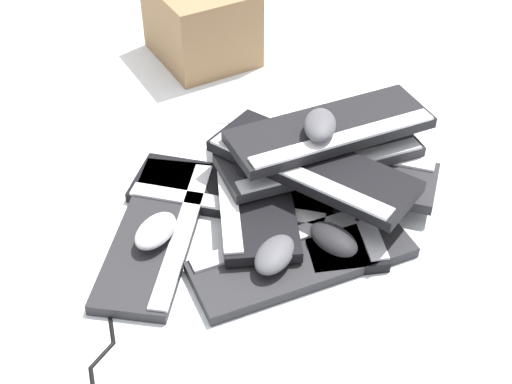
{
  "coord_description": "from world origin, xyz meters",
  "views": [
    {
      "loc": [
        -0.57,
        -0.99,
        1.02
      ],
      "look_at": [
        0.01,
        -0.06,
        0.07
      ],
      "focal_mm": 50.0,
      "sensor_mm": 36.0,
      "label": 1
    }
  ],
  "objects_px": {
    "keyboard_5": "(252,186)",
    "keyboard_8": "(331,130)",
    "mouse_2": "(334,239)",
    "mouse_0": "(277,165)",
    "mouse_4": "(275,255)",
    "keyboard_0": "(328,198)",
    "keyboard_6": "(320,156)",
    "keyboard_4": "(334,168)",
    "keyboard_7": "(311,166)",
    "keyboard_1": "(233,193)",
    "mouse_1": "(251,165)",
    "cardboard_box": "(201,22)",
    "keyboard_2": "(158,233)",
    "keyboard_3": "(302,258)",
    "mouse_5": "(156,231)",
    "mouse_3": "(320,125)"
  },
  "relations": [
    {
      "from": "mouse_0",
      "to": "keyboard_4",
      "type": "bearing_deg",
      "value": 38.36
    },
    {
      "from": "mouse_1",
      "to": "mouse_3",
      "type": "height_order",
      "value": "mouse_3"
    },
    {
      "from": "mouse_5",
      "to": "mouse_1",
      "type": "bearing_deg",
      "value": 159.41
    },
    {
      "from": "keyboard_0",
      "to": "mouse_4",
      "type": "height_order",
      "value": "mouse_4"
    },
    {
      "from": "mouse_0",
      "to": "mouse_4",
      "type": "bearing_deg",
      "value": -69.27
    },
    {
      "from": "keyboard_6",
      "to": "keyboard_7",
      "type": "height_order",
      "value": "keyboard_7"
    },
    {
      "from": "keyboard_1",
      "to": "mouse_3",
      "type": "relative_size",
      "value": 3.83
    },
    {
      "from": "keyboard_0",
      "to": "keyboard_7",
      "type": "xyz_separation_m",
      "value": [
        -0.04,
        0.02,
        0.09
      ]
    },
    {
      "from": "keyboard_6",
      "to": "cardboard_box",
      "type": "bearing_deg",
      "value": 85.28
    },
    {
      "from": "mouse_1",
      "to": "keyboard_5",
      "type": "bearing_deg",
      "value": -161.03
    },
    {
      "from": "mouse_0",
      "to": "mouse_3",
      "type": "relative_size",
      "value": 1.0
    },
    {
      "from": "keyboard_7",
      "to": "mouse_4",
      "type": "distance_m",
      "value": 0.22
    },
    {
      "from": "keyboard_3",
      "to": "mouse_0",
      "type": "bearing_deg",
      "value": 69.76
    },
    {
      "from": "keyboard_6",
      "to": "mouse_2",
      "type": "bearing_deg",
      "value": -119.44
    },
    {
      "from": "keyboard_0",
      "to": "mouse_3",
      "type": "xyz_separation_m",
      "value": [
        0.01,
        0.05,
        0.16
      ]
    },
    {
      "from": "keyboard_7",
      "to": "mouse_5",
      "type": "distance_m",
      "value": 0.34
    },
    {
      "from": "keyboard_2",
      "to": "mouse_0",
      "type": "relative_size",
      "value": 3.92
    },
    {
      "from": "keyboard_3",
      "to": "mouse_3",
      "type": "bearing_deg",
      "value": 47.34
    },
    {
      "from": "keyboard_6",
      "to": "mouse_2",
      "type": "distance_m",
      "value": 0.23
    },
    {
      "from": "mouse_1",
      "to": "keyboard_8",
      "type": "bearing_deg",
      "value": -60.42
    },
    {
      "from": "keyboard_4",
      "to": "keyboard_6",
      "type": "distance_m",
      "value": 0.04
    },
    {
      "from": "keyboard_1",
      "to": "keyboard_2",
      "type": "height_order",
      "value": "same"
    },
    {
      "from": "keyboard_0",
      "to": "keyboard_6",
      "type": "height_order",
      "value": "keyboard_6"
    },
    {
      "from": "keyboard_3",
      "to": "keyboard_6",
      "type": "height_order",
      "value": "keyboard_6"
    },
    {
      "from": "keyboard_1",
      "to": "keyboard_5",
      "type": "distance_m",
      "value": 0.05
    },
    {
      "from": "keyboard_0",
      "to": "keyboard_6",
      "type": "distance_m",
      "value": 0.09
    },
    {
      "from": "keyboard_4",
      "to": "keyboard_7",
      "type": "distance_m",
      "value": 0.11
    },
    {
      "from": "keyboard_3",
      "to": "mouse_1",
      "type": "distance_m",
      "value": 0.24
    },
    {
      "from": "keyboard_1",
      "to": "mouse_3",
      "type": "bearing_deg",
      "value": -21.42
    },
    {
      "from": "mouse_1",
      "to": "mouse_4",
      "type": "distance_m",
      "value": 0.24
    },
    {
      "from": "keyboard_5",
      "to": "mouse_0",
      "type": "bearing_deg",
      "value": -7.26
    },
    {
      "from": "mouse_3",
      "to": "cardboard_box",
      "type": "bearing_deg",
      "value": 32.9
    },
    {
      "from": "keyboard_8",
      "to": "mouse_2",
      "type": "relative_size",
      "value": 4.15
    },
    {
      "from": "keyboard_0",
      "to": "mouse_0",
      "type": "height_order",
      "value": "mouse_0"
    },
    {
      "from": "mouse_5",
      "to": "keyboard_3",
      "type": "bearing_deg",
      "value": 108.89
    },
    {
      "from": "keyboard_5",
      "to": "keyboard_8",
      "type": "height_order",
      "value": "keyboard_8"
    },
    {
      "from": "keyboard_0",
      "to": "mouse_2",
      "type": "bearing_deg",
      "value": -123.85
    },
    {
      "from": "keyboard_4",
      "to": "keyboard_7",
      "type": "bearing_deg",
      "value": -163.25
    },
    {
      "from": "keyboard_5",
      "to": "cardboard_box",
      "type": "xyz_separation_m",
      "value": [
        0.21,
        0.6,
        0.06
      ]
    },
    {
      "from": "keyboard_0",
      "to": "mouse_3",
      "type": "height_order",
      "value": "mouse_3"
    },
    {
      "from": "keyboard_2",
      "to": "cardboard_box",
      "type": "distance_m",
      "value": 0.74
    },
    {
      "from": "keyboard_1",
      "to": "mouse_4",
      "type": "distance_m",
      "value": 0.24
    },
    {
      "from": "keyboard_4",
      "to": "keyboard_6",
      "type": "height_order",
      "value": "keyboard_6"
    },
    {
      "from": "keyboard_1",
      "to": "mouse_0",
      "type": "distance_m",
      "value": 0.12
    },
    {
      "from": "keyboard_7",
      "to": "mouse_5",
      "type": "xyz_separation_m",
      "value": [
        -0.34,
        0.05,
        -0.05
      ]
    },
    {
      "from": "keyboard_1",
      "to": "mouse_5",
      "type": "xyz_separation_m",
      "value": [
        -0.21,
        -0.05,
        0.04
      ]
    },
    {
      "from": "mouse_2",
      "to": "mouse_5",
      "type": "height_order",
      "value": "same"
    },
    {
      "from": "cardboard_box",
      "to": "mouse_0",
      "type": "bearing_deg",
      "value": -104.14
    },
    {
      "from": "keyboard_1",
      "to": "keyboard_3",
      "type": "distance_m",
      "value": 0.24
    },
    {
      "from": "keyboard_7",
      "to": "mouse_1",
      "type": "xyz_separation_m",
      "value": [
        -0.09,
        0.1,
        -0.02
      ]
    }
  ]
}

